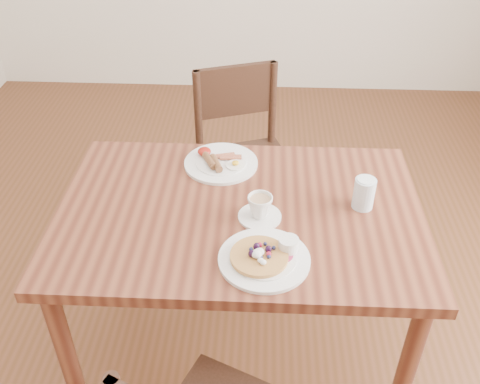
{
  "coord_description": "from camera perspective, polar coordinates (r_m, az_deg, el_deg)",
  "views": [
    {
      "loc": [
        0.07,
        -1.37,
        1.84
      ],
      "look_at": [
        0.0,
        0.0,
        0.82
      ],
      "focal_mm": 40.0,
      "sensor_mm": 36.0,
      "label": 1
    }
  ],
  "objects": [
    {
      "name": "ground",
      "position": [
        2.3,
        0.0,
        -16.62
      ],
      "size": [
        5.0,
        5.0,
        0.0
      ],
      "primitive_type": "plane",
      "color": "#563118",
      "rests_on": "ground"
    },
    {
      "name": "dining_table",
      "position": [
        1.82,
        0.0,
        -4.27
      ],
      "size": [
        1.2,
        0.8,
        0.75
      ],
      "color": "brown",
      "rests_on": "ground"
    },
    {
      "name": "chair_far",
      "position": [
        2.5,
        0.38,
        3.93
      ],
      "size": [
        0.54,
        0.54,
        0.88
      ],
      "rotation": [
        0.0,
        0.0,
        3.48
      ],
      "color": "#391E14",
      "rests_on": "ground"
    },
    {
      "name": "pancake_plate",
      "position": [
        1.57,
        2.72,
        -6.9
      ],
      "size": [
        0.27,
        0.27,
        0.06
      ],
      "color": "white",
      "rests_on": "dining_table"
    },
    {
      "name": "breakfast_plate",
      "position": [
        1.96,
        -2.17,
        3.21
      ],
      "size": [
        0.27,
        0.27,
        0.04
      ],
      "color": "white",
      "rests_on": "dining_table"
    },
    {
      "name": "teacup_saucer",
      "position": [
        1.7,
        2.14,
        -1.78
      ],
      "size": [
        0.14,
        0.14,
        0.08
      ],
      "color": "white",
      "rests_on": "dining_table"
    },
    {
      "name": "water_glass",
      "position": [
        1.78,
        13.08,
        -0.15
      ],
      "size": [
        0.07,
        0.07,
        0.11
      ],
      "primitive_type": "cylinder",
      "color": "silver",
      "rests_on": "dining_table"
    }
  ]
}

